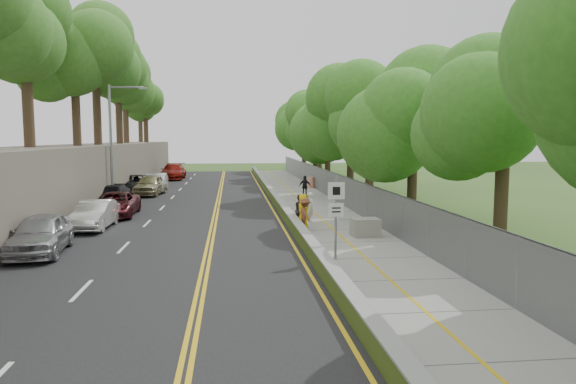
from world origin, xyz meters
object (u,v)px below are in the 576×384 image
(painter_0, at_px, (303,211))
(car_0, at_px, (41,234))
(streetlight, at_px, (114,136))
(concrete_block, at_px, (365,227))
(signpost, at_px, (336,208))
(car_2, at_px, (115,204))
(construction_barrel, at_px, (311,183))
(person_far, at_px, (305,186))
(car_1, at_px, (95,215))

(painter_0, bearing_deg, car_0, 92.70)
(streetlight, xyz_separation_m, concrete_block, (13.76, -12.78, -4.18))
(signpost, relative_size, car_2, 0.63)
(signpost, xyz_separation_m, construction_barrel, (3.25, 26.78, -1.42))
(concrete_block, xyz_separation_m, car_0, (-13.43, -2.04, 0.36))
(streetlight, bearing_deg, car_0, -88.75)
(streetlight, distance_m, person_far, 14.11)
(streetlight, relative_size, person_far, 4.98)
(car_1, bearing_deg, painter_0, -4.85)
(streetlight, distance_m, construction_barrel, 18.17)
(car_0, relative_size, person_far, 2.85)
(signpost, distance_m, car_0, 11.46)
(streetlight, xyz_separation_m, person_far, (13.26, 2.96, -3.79))
(streetlight, bearing_deg, concrete_block, -42.88)
(car_0, distance_m, person_far, 21.98)
(construction_barrel, xyz_separation_m, painter_0, (-3.55, -20.20, 0.37))
(car_1, bearing_deg, construction_barrel, 55.50)
(car_1, bearing_deg, car_0, -95.25)
(car_1, height_order, painter_0, painter_0)
(signpost, height_order, painter_0, signpost)
(construction_barrel, bearing_deg, signpost, -96.92)
(construction_barrel, relative_size, car_2, 0.20)
(concrete_block, relative_size, painter_0, 0.72)
(streetlight, bearing_deg, construction_barrel, 33.48)
(signpost, distance_m, car_2, 15.75)
(streetlight, height_order, car_0, streetlight)
(car_1, bearing_deg, streetlight, 97.27)
(signpost, relative_size, concrete_block, 2.52)
(streetlight, bearing_deg, signpost, -55.92)
(concrete_block, relative_size, person_far, 0.77)
(painter_0, bearing_deg, car_2, 43.95)
(person_far, bearing_deg, concrete_block, 114.72)
(signpost, distance_m, concrete_block, 5.03)
(concrete_block, height_order, car_1, car_1)
(signpost, bearing_deg, person_far, 84.99)
(construction_barrel, distance_m, person_far, 6.97)
(construction_barrel, distance_m, car_2, 20.36)
(car_1, xyz_separation_m, painter_0, (10.25, -1.12, 0.17))
(car_1, bearing_deg, car_2, 89.86)
(streetlight, height_order, person_far, streetlight)
(car_0, bearing_deg, signpost, -16.53)
(signpost, height_order, person_far, signpost)
(car_0, distance_m, car_2, 9.54)
(car_1, bearing_deg, person_far, 46.32)
(car_2, bearing_deg, person_far, 32.67)
(streetlight, bearing_deg, car_2, -78.61)
(streetlight, relative_size, car_0, 1.75)
(streetlight, xyz_separation_m, construction_barrel, (14.76, 9.76, -4.10))
(streetlight, height_order, painter_0, streetlight)
(painter_0, bearing_deg, signpost, 163.41)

